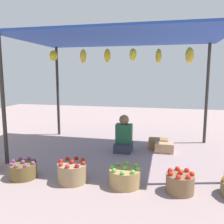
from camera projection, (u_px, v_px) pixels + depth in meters
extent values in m
plane|color=gray|center=(118.00, 152.00, 5.14)|extent=(14.00, 14.00, 0.00)
cylinder|color=#38332D|center=(3.00, 101.00, 4.29)|extent=(0.07, 0.07, 2.33)
cylinder|color=#38332D|center=(58.00, 92.00, 6.44)|extent=(0.07, 0.07, 2.33)
cylinder|color=#38332D|center=(207.00, 94.00, 5.63)|extent=(0.07, 0.07, 2.33)
cube|color=#2549A7|center=(119.00, 38.00, 4.77)|extent=(4.06, 2.54, 0.04)
ellipsoid|color=yellow|center=(54.00, 56.00, 4.91)|extent=(0.16, 0.16, 0.21)
ellipsoid|color=yellow|center=(83.00, 56.00, 5.05)|extent=(0.13, 0.13, 0.28)
ellipsoid|color=yellow|center=(107.00, 56.00, 4.88)|extent=(0.13, 0.13, 0.26)
ellipsoid|color=yellow|center=(133.00, 55.00, 4.65)|extent=(0.14, 0.14, 0.24)
ellipsoid|color=gold|center=(159.00, 56.00, 4.97)|extent=(0.12, 0.12, 0.29)
ellipsoid|color=yellow|center=(190.00, 55.00, 4.81)|extent=(0.17, 0.17, 0.32)
cube|color=#333748|center=(123.00, 147.00, 5.16)|extent=(0.36, 0.44, 0.18)
cube|color=#27643F|center=(124.00, 133.00, 5.16)|extent=(0.34, 0.22, 0.40)
sphere|color=#8B5B3F|center=(124.00, 120.00, 5.12)|extent=(0.21, 0.21, 0.21)
cylinder|color=brown|center=(23.00, 170.00, 3.83)|extent=(0.43, 0.43, 0.24)
sphere|color=#7C3870|center=(23.00, 162.00, 3.81)|extent=(0.06, 0.06, 0.06)
sphere|color=#813F76|center=(33.00, 163.00, 3.77)|extent=(0.06, 0.06, 0.06)
sphere|color=#7B3569|center=(34.00, 160.00, 3.90)|extent=(0.06, 0.06, 0.06)
sphere|color=#813D77|center=(29.00, 158.00, 3.98)|extent=(0.06, 0.06, 0.06)
sphere|color=#823172|center=(20.00, 159.00, 3.95)|extent=(0.06, 0.06, 0.06)
sphere|color=#773072|center=(13.00, 161.00, 3.85)|extent=(0.06, 0.06, 0.06)
sphere|color=#79336B|center=(11.00, 164.00, 3.72)|extent=(0.06, 0.06, 0.06)
sphere|color=#753B67|center=(16.00, 166.00, 3.64)|extent=(0.06, 0.06, 0.06)
sphere|color=#7F4075|center=(25.00, 166.00, 3.66)|extent=(0.06, 0.06, 0.06)
cylinder|color=#9D8159|center=(72.00, 173.00, 3.68)|extent=(0.45, 0.45, 0.29)
sphere|color=#B42324|center=(72.00, 162.00, 3.65)|extent=(0.07, 0.07, 0.07)
sphere|color=#A9271F|center=(83.00, 163.00, 3.61)|extent=(0.07, 0.07, 0.07)
sphere|color=red|center=(83.00, 160.00, 3.75)|extent=(0.07, 0.07, 0.07)
sphere|color=red|center=(76.00, 158.00, 3.83)|extent=(0.07, 0.07, 0.07)
sphere|color=#B3211F|center=(67.00, 159.00, 3.81)|extent=(0.07, 0.07, 0.07)
sphere|color=red|center=(61.00, 161.00, 3.69)|extent=(0.07, 0.07, 0.07)
sphere|color=#B22720|center=(61.00, 165.00, 3.56)|extent=(0.07, 0.07, 0.07)
sphere|color=#B42528|center=(67.00, 167.00, 3.48)|extent=(0.07, 0.07, 0.07)
sphere|color=#AB151D|center=(77.00, 166.00, 3.50)|extent=(0.07, 0.07, 0.07)
cylinder|color=#A88852|center=(125.00, 177.00, 3.55)|extent=(0.46, 0.46, 0.25)
sphere|color=#63B247|center=(125.00, 167.00, 3.53)|extent=(0.07, 0.07, 0.07)
sphere|color=#6FB743|center=(138.00, 169.00, 3.49)|extent=(0.07, 0.07, 0.07)
sphere|color=#65B741|center=(135.00, 165.00, 3.63)|extent=(0.07, 0.07, 0.07)
sphere|color=#6FAE48|center=(127.00, 163.00, 3.71)|extent=(0.07, 0.07, 0.07)
sphere|color=#66AD42|center=(118.00, 164.00, 3.69)|extent=(0.07, 0.07, 0.07)
sphere|color=#6EAF51|center=(112.00, 167.00, 3.57)|extent=(0.07, 0.07, 0.07)
sphere|color=#6AB23E|center=(114.00, 171.00, 3.43)|extent=(0.07, 0.07, 0.07)
sphere|color=#70BB4D|center=(123.00, 173.00, 3.34)|extent=(0.07, 0.07, 0.07)
sphere|color=#67B342|center=(133.00, 172.00, 3.37)|extent=(0.07, 0.07, 0.07)
cylinder|color=brown|center=(180.00, 183.00, 3.35)|extent=(0.39, 0.39, 0.26)
sphere|color=red|center=(180.00, 172.00, 3.32)|extent=(0.07, 0.07, 0.07)
sphere|color=red|center=(192.00, 174.00, 3.29)|extent=(0.07, 0.07, 0.07)
sphere|color=red|center=(187.00, 170.00, 3.42)|extent=(0.07, 0.07, 0.07)
sphere|color=red|center=(177.00, 169.00, 3.47)|extent=(0.07, 0.07, 0.07)
sphere|color=red|center=(170.00, 170.00, 3.42)|extent=(0.07, 0.07, 0.07)
sphere|color=red|center=(170.00, 174.00, 3.29)|extent=(0.07, 0.07, 0.07)
sphere|color=red|center=(178.00, 177.00, 3.19)|extent=(0.07, 0.07, 0.07)
sphere|color=red|center=(188.00, 177.00, 3.19)|extent=(0.07, 0.07, 0.07)
cube|color=olive|center=(158.00, 144.00, 5.33)|extent=(0.41, 0.26, 0.22)
cube|color=tan|center=(164.00, 147.00, 5.09)|extent=(0.39, 0.26, 0.20)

